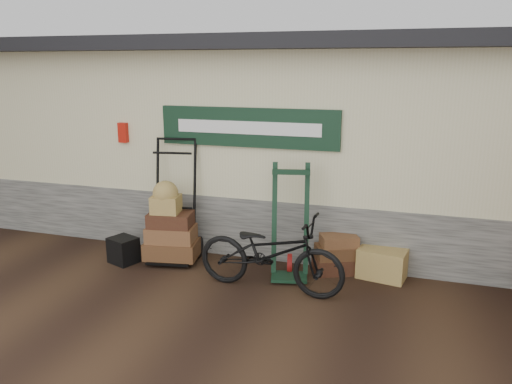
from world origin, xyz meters
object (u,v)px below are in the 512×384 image
porter_trolley (174,199)px  green_barrow (290,222)px  black_trunk (123,250)px  bicycle (270,249)px  wicker_hamper (382,263)px  suitcase_stack (337,253)px

porter_trolley → green_barrow: size_ratio=1.17×
porter_trolley → black_trunk: 1.05m
black_trunk → bicycle: bicycle is taller
wicker_hamper → black_trunk: (-3.62, -0.59, -0.01)m
green_barrow → wicker_hamper: (1.20, 0.33, -0.57)m
porter_trolley → bicycle: porter_trolley is taller
suitcase_stack → green_barrow: bearing=-150.6°
wicker_hamper → bicycle: bicycle is taller
green_barrow → bicycle: 0.56m
green_barrow → black_trunk: 2.50m
suitcase_stack → bicycle: bearing=-130.9°
porter_trolley → bicycle: 1.80m
suitcase_stack → bicycle: size_ratio=0.32×
wicker_hamper → suitcase_stack: bearing=180.0°
black_trunk → bicycle: (2.29, -0.24, 0.37)m
suitcase_stack → wicker_hamper: suitcase_stack is taller
green_barrow → suitcase_stack: 0.84m
black_trunk → bicycle: size_ratio=0.20×
black_trunk → green_barrow: bearing=6.1°
porter_trolley → bicycle: bearing=-31.2°
wicker_hamper → black_trunk: size_ratio=1.64×
porter_trolley → green_barrow: bearing=-14.5°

